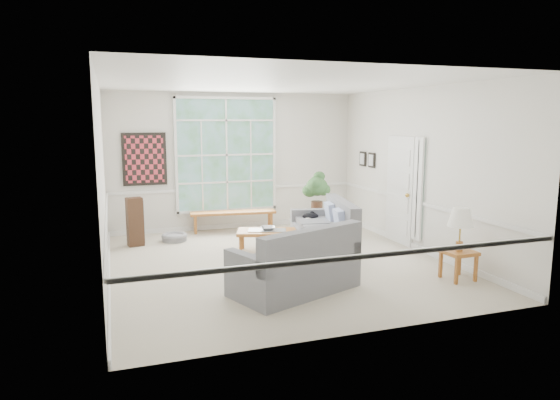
{
  "coord_description": "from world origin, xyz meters",
  "views": [
    {
      "loc": [
        -2.62,
        -7.79,
        2.41
      ],
      "look_at": [
        0.1,
        0.2,
        1.05
      ],
      "focal_mm": 32.0,
      "sensor_mm": 36.0,
      "label": 1
    }
  ],
  "objects_px": {
    "loveseat_front": "(295,258)",
    "side_table": "(458,265)",
    "loveseat_right": "(323,227)",
    "end_table": "(315,223)",
    "coffee_table": "(267,241)"
  },
  "relations": [
    {
      "from": "loveseat_front",
      "to": "side_table",
      "type": "relative_size",
      "value": 3.91
    },
    {
      "from": "loveseat_right",
      "to": "end_table",
      "type": "relative_size",
      "value": 3.51
    },
    {
      "from": "loveseat_right",
      "to": "coffee_table",
      "type": "bearing_deg",
      "value": 169.2
    },
    {
      "from": "coffee_table",
      "to": "side_table",
      "type": "xyz_separation_m",
      "value": [
        2.27,
        -2.48,
        0.03
      ]
    },
    {
      "from": "coffee_table",
      "to": "loveseat_right",
      "type": "bearing_deg",
      "value": -2.69
    },
    {
      "from": "loveseat_front",
      "to": "loveseat_right",
      "type": "bearing_deg",
      "value": 34.33
    },
    {
      "from": "loveseat_front",
      "to": "coffee_table",
      "type": "bearing_deg",
      "value": 61.5
    },
    {
      "from": "loveseat_front",
      "to": "side_table",
      "type": "xyz_separation_m",
      "value": [
        2.54,
        -0.32,
        -0.25
      ]
    },
    {
      "from": "coffee_table",
      "to": "side_table",
      "type": "bearing_deg",
      "value": -28.32
    },
    {
      "from": "side_table",
      "to": "coffee_table",
      "type": "bearing_deg",
      "value": 132.4
    },
    {
      "from": "loveseat_right",
      "to": "side_table",
      "type": "bearing_deg",
      "value": -46.63
    },
    {
      "from": "loveseat_right",
      "to": "side_table",
      "type": "distance_m",
      "value": 2.5
    },
    {
      "from": "loveseat_front",
      "to": "end_table",
      "type": "xyz_separation_m",
      "value": [
        1.64,
        3.16,
        -0.23
      ]
    },
    {
      "from": "loveseat_front",
      "to": "end_table",
      "type": "distance_m",
      "value": 3.57
    },
    {
      "from": "coffee_table",
      "to": "end_table",
      "type": "distance_m",
      "value": 1.7
    }
  ]
}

